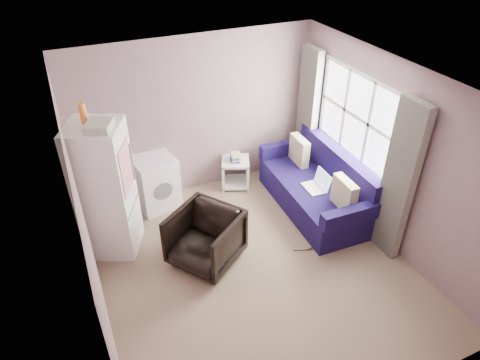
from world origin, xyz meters
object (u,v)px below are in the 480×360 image
(washing_machine, at_px, (155,181))
(sofa, at_px, (318,188))
(armchair, at_px, (205,236))
(side_table, at_px, (235,171))
(fridge, at_px, (105,190))

(washing_machine, relative_size, sofa, 0.40)
(armchair, bearing_deg, washing_machine, 154.78)
(armchair, bearing_deg, side_table, 108.48)
(fridge, relative_size, sofa, 1.00)
(washing_machine, bearing_deg, sofa, -35.04)
(side_table, distance_m, sofa, 1.40)
(fridge, distance_m, side_table, 2.31)
(armchair, bearing_deg, sofa, 66.20)
(side_table, xyz_separation_m, sofa, (0.92, -1.05, 0.06))
(fridge, relative_size, side_table, 3.51)
(armchair, distance_m, fridge, 1.40)
(washing_machine, relative_size, side_table, 1.40)
(armchair, relative_size, side_table, 1.38)
(armchair, relative_size, fridge, 0.39)
(armchair, relative_size, sofa, 0.39)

